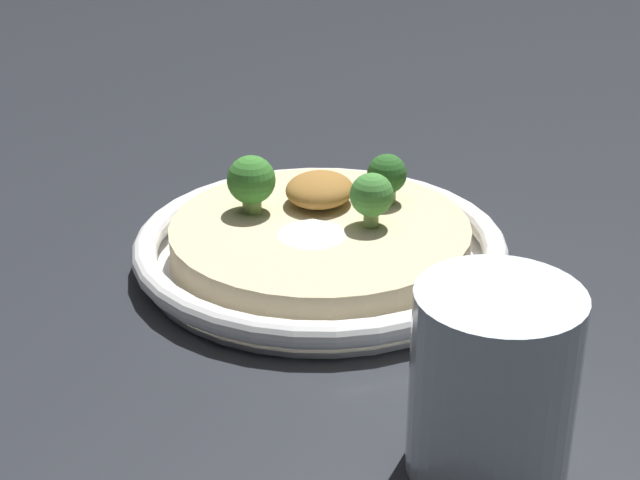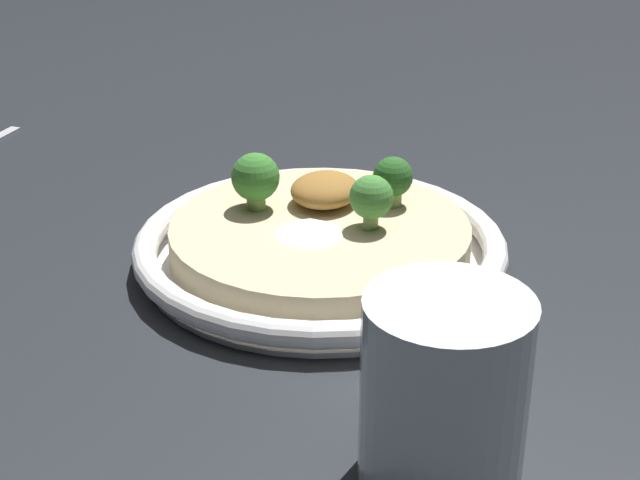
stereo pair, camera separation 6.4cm
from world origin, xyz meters
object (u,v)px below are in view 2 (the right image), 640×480
object	(u,v)px
risotto_bowl	(320,245)
broccoli_right	(393,179)
broccoli_back_right	(255,178)
drinking_glass	(444,393)
broccoli_front	(371,198)

from	to	relation	value
risotto_bowl	broccoli_right	xyz separation A→B (m)	(0.05, -0.03, 0.04)
broccoli_back_right	broccoli_right	distance (m)	0.09
risotto_bowl	drinking_glass	bearing A→B (deg)	-141.00
broccoli_back_right	risotto_bowl	bearing A→B (deg)	-96.34
broccoli_back_right	broccoli_right	world-z (taller)	broccoli_back_right
broccoli_back_right	broccoli_right	size ratio (longest dim) A/B	1.14
risotto_bowl	broccoli_front	distance (m)	0.05
risotto_bowl	broccoli_right	distance (m)	0.07
broccoli_front	drinking_glass	world-z (taller)	drinking_glass
broccoli_front	drinking_glass	size ratio (longest dim) A/B	0.39
broccoli_right	drinking_glass	xyz separation A→B (m)	(-0.23, -0.11, -0.00)
broccoli_right	broccoli_back_right	bearing A→B (deg)	118.02
broccoli_front	broccoli_right	world-z (taller)	broccoli_front
risotto_bowl	broccoli_back_right	size ratio (longest dim) A/B	6.29
broccoli_back_right	broccoli_front	size ratio (longest dim) A/B	1.09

